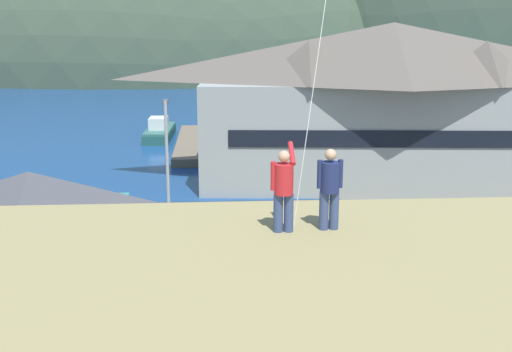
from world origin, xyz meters
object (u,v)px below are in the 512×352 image
at_px(storage_shed_waterside, 273,152).
at_px(parked_car_mid_row_center, 343,294).
at_px(moored_boat_outer_mooring, 235,143).
at_px(parking_light_pole, 167,162).
at_px(harbor_lodge, 391,100).
at_px(storage_shed_near_lot, 34,236).
at_px(person_kite_flyer, 284,188).
at_px(parked_car_corner_spot, 458,242).
at_px(person_companion, 330,187).
at_px(moored_boat_wharfside, 159,131).
at_px(wharf_dock, 195,144).
at_px(parked_car_mid_row_near, 244,246).
at_px(parked_car_front_row_red, 208,296).

height_order(storage_shed_waterside, parked_car_mid_row_center, storage_shed_waterside).
height_order(moored_boat_outer_mooring, parking_light_pole, parking_light_pole).
relative_size(storage_shed_waterside, parked_car_mid_row_center, 1.17).
distance_m(harbor_lodge, storage_shed_near_lot, 26.82).
xyz_separation_m(moored_boat_outer_mooring, person_kite_flyer, (-0.11, -42.13, 7.37)).
height_order(storage_shed_waterside, moored_boat_outer_mooring, storage_shed_waterside).
height_order(parked_car_mid_row_center, parking_light_pole, parking_light_pole).
distance_m(storage_shed_near_lot, person_kite_flyer, 15.91).
relative_size(harbor_lodge, storage_shed_waterside, 5.53).
height_order(parked_car_corner_spot, person_companion, person_companion).
bearing_deg(person_kite_flyer, moored_boat_wharfside, 98.23).
relative_size(harbor_lodge, parking_light_pole, 3.81).
bearing_deg(storage_shed_near_lot, wharf_dock, 80.29).
relative_size(moored_boat_wharfside, person_kite_flyer, 4.08).
height_order(parked_car_mid_row_center, parked_car_mid_row_near, same).
relative_size(wharf_dock, parked_car_front_row_red, 3.69).
xyz_separation_m(storage_shed_waterside, parked_car_front_row_red, (-4.39, -21.41, -1.08)).
height_order(parked_car_front_row_red, parking_light_pole, parking_light_pole).
distance_m(storage_shed_waterside, wharf_dock, 13.79).
relative_size(parked_car_front_row_red, parked_car_corner_spot, 1.02).
height_order(harbor_lodge, person_companion, harbor_lodge).
height_order(parked_car_corner_spot, person_kite_flyer, person_kite_flyer).
relative_size(harbor_lodge, moored_boat_wharfside, 3.70).
bearing_deg(wharf_dock, moored_boat_outer_mooring, -24.90).
xyz_separation_m(wharf_dock, parked_car_front_row_red, (1.60, -33.71, 0.71)).
xyz_separation_m(storage_shed_waterside, person_companion, (-1.58, -31.38, 5.92)).
xyz_separation_m(wharf_dock, parked_car_corner_spot, (13.49, -28.38, 0.71)).
distance_m(storage_shed_waterside, person_companion, 31.98).
bearing_deg(storage_shed_waterside, parking_light_pole, -117.54).
relative_size(storage_shed_near_lot, moored_boat_outer_mooring, 1.09).
distance_m(wharf_dock, moored_boat_wharfside, 5.75).
height_order(moored_boat_wharfside, parking_light_pole, parking_light_pole).
relative_size(storage_shed_near_lot, parked_car_front_row_red, 1.92).
relative_size(moored_boat_wharfside, moored_boat_outer_mooring, 1.00).
bearing_deg(parked_car_mid_row_near, harbor_lodge, 54.25).
distance_m(parked_car_mid_row_center, person_companion, 12.27).
bearing_deg(moored_boat_wharfside, parked_car_mid_row_near, -78.29).
bearing_deg(storage_shed_near_lot, storage_shed_waterside, 59.44).
bearing_deg(moored_boat_wharfside, harbor_lodge, -45.47).
relative_size(harbor_lodge, person_kite_flyer, 15.10).
distance_m(parked_car_mid_row_near, person_kite_flyer, 16.97).
distance_m(harbor_lodge, wharf_dock, 20.14).
bearing_deg(moored_boat_outer_mooring, parked_car_front_row_red, -93.46).
distance_m(parking_light_pole, person_companion, 19.92).
bearing_deg(parked_car_front_row_red, parked_car_mid_row_center, -2.20).
bearing_deg(parked_car_corner_spot, moored_boat_wharfside, 117.39).
bearing_deg(person_kite_flyer, storage_shed_near_lot, 126.01).
height_order(storage_shed_near_lot, parked_car_front_row_red, storage_shed_near_lot).
xyz_separation_m(wharf_dock, moored_boat_outer_mooring, (3.54, -1.64, 0.37)).
relative_size(parking_light_pole, person_kite_flyer, 3.97).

